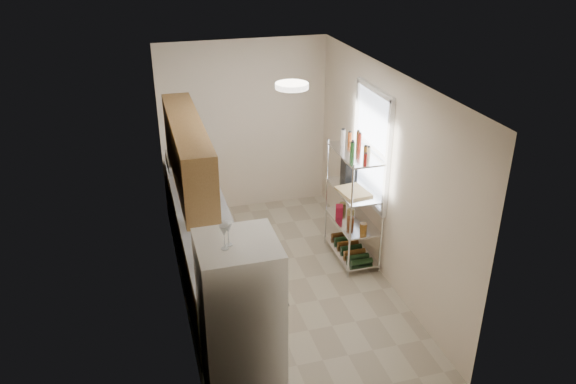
% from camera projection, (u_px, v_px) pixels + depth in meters
% --- Properties ---
extents(room, '(2.52, 4.42, 2.62)m').
position_uv_depth(room, '(284.00, 187.00, 6.46)').
color(room, '#B3A991').
rests_on(room, ground).
extents(counter_run, '(0.63, 3.51, 0.90)m').
position_uv_depth(counter_run, '(204.00, 243.00, 6.98)').
color(counter_run, '#A77E47').
rests_on(counter_run, ground).
extents(upper_cabinets, '(0.33, 2.20, 0.72)m').
position_uv_depth(upper_cabinets, '(188.00, 152.00, 6.07)').
color(upper_cabinets, '#A77E47').
rests_on(upper_cabinets, room).
extents(range_hood, '(0.50, 0.60, 0.12)m').
position_uv_depth(range_hood, '(187.00, 161.00, 6.96)').
color(range_hood, '#B7BABC').
rests_on(range_hood, room).
extents(window, '(0.06, 1.00, 1.46)m').
position_uv_depth(window, '(372.00, 146.00, 6.96)').
color(window, white).
rests_on(window, room).
extents(bakers_rack, '(0.45, 0.90, 1.73)m').
position_uv_depth(bakers_rack, '(355.00, 182.00, 7.05)').
color(bakers_rack, silver).
rests_on(bakers_rack, ground).
extents(ceiling_dome, '(0.34, 0.34, 0.05)m').
position_uv_depth(ceiling_dome, '(292.00, 86.00, 5.65)').
color(ceiling_dome, white).
rests_on(ceiling_dome, room).
extents(refrigerator, '(0.69, 0.69, 1.67)m').
position_uv_depth(refrigerator, '(241.00, 323.00, 4.99)').
color(refrigerator, white).
rests_on(refrigerator, ground).
extents(wine_glass_a, '(0.08, 0.08, 0.21)m').
position_uv_depth(wine_glass_a, '(228.00, 234.00, 4.54)').
color(wine_glass_a, silver).
rests_on(wine_glass_a, refrigerator).
extents(wine_glass_b, '(0.08, 0.08, 0.22)m').
position_uv_depth(wine_glass_b, '(224.00, 237.00, 4.49)').
color(wine_glass_b, silver).
rests_on(wine_glass_b, refrigerator).
extents(rice_cooker, '(0.24, 0.24, 0.19)m').
position_uv_depth(rice_cooker, '(201.00, 216.00, 6.48)').
color(rice_cooker, silver).
rests_on(rice_cooker, counter_run).
extents(frying_pan_large, '(0.37, 0.37, 0.05)m').
position_uv_depth(frying_pan_large, '(195.00, 205.00, 6.89)').
color(frying_pan_large, black).
rests_on(frying_pan_large, counter_run).
extents(frying_pan_small, '(0.35, 0.35, 0.05)m').
position_uv_depth(frying_pan_small, '(192.00, 184.00, 7.43)').
color(frying_pan_small, black).
rests_on(frying_pan_small, counter_run).
extents(cutting_board, '(0.38, 0.46, 0.03)m').
position_uv_depth(cutting_board, '(353.00, 192.00, 7.00)').
color(cutting_board, tan).
rests_on(cutting_board, bakers_rack).
extents(espresso_machine, '(0.18, 0.26, 0.28)m').
position_uv_depth(espresso_machine, '(349.00, 169.00, 7.33)').
color(espresso_machine, black).
rests_on(espresso_machine, bakers_rack).
extents(storage_bag, '(0.13, 0.15, 0.15)m').
position_uv_depth(storage_bag, '(339.00, 211.00, 7.38)').
color(storage_bag, maroon).
rests_on(storage_bag, bakers_rack).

